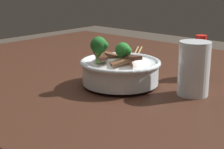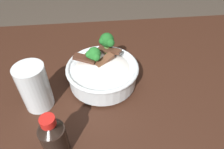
% 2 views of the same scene
% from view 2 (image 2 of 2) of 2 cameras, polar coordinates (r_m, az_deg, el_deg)
% --- Properties ---
extents(dining_table, '(1.32, 1.03, 0.82)m').
position_cam_2_polar(dining_table, '(0.62, 9.37, -13.87)').
color(dining_table, '#381E14').
rests_on(dining_table, ground).
extents(rice_bowl, '(0.21, 0.21, 0.14)m').
position_cam_2_polar(rice_bowl, '(0.58, -2.78, 1.13)').
color(rice_bowl, silver).
rests_on(rice_bowl, dining_table).
extents(drinking_glass, '(0.08, 0.08, 0.13)m').
position_cam_2_polar(drinking_glass, '(0.55, -21.27, -3.85)').
color(drinking_glass, white).
rests_on(drinking_glass, dining_table).
extents(soy_sauce_bottle, '(0.06, 0.06, 0.12)m').
position_cam_2_polar(soy_sauce_bottle, '(0.45, -16.43, -17.13)').
color(soy_sauce_bottle, black).
rests_on(soy_sauce_bottle, dining_table).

